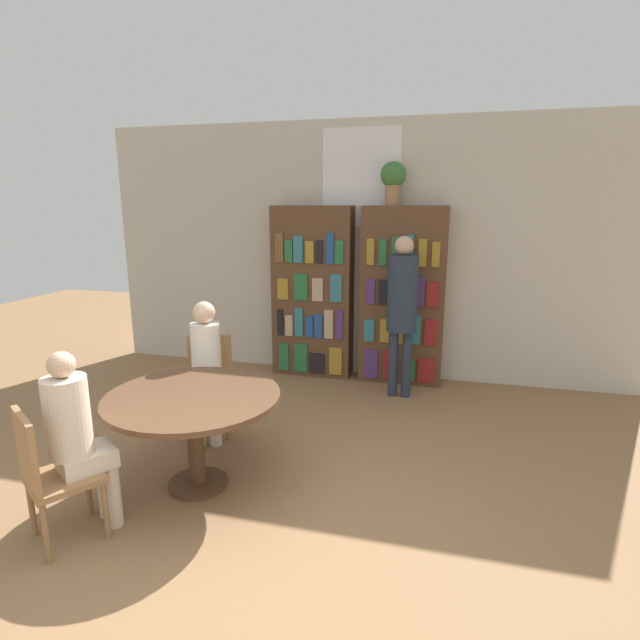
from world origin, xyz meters
The scene contains 11 objects.
ground_plane centered at (0.00, 0.00, 0.00)m, with size 16.00×16.00×0.00m, color olive.
wall_back centered at (0.00, 3.78, 1.51)m, with size 6.40×0.07×3.00m.
bookshelf_left centered at (-0.54, 3.58, 1.01)m, with size 0.95×0.34×2.04m.
bookshelf_right centered at (0.54, 3.58, 1.01)m, with size 0.95×0.34×2.04m.
flower_vase centered at (0.39, 3.59, 2.32)m, with size 0.28×0.28×0.47m.
reading_table centered at (-0.69, 0.91, 0.61)m, with size 1.26×1.26×0.72m.
chair_near_camera centered at (-1.23, 0.10, 0.49)m, with size 0.55×0.55×0.88m.
chair_left_side centered at (-1.03, 1.81, 0.49)m, with size 0.51×0.51×0.88m.
seated_reader_left centered at (-0.97, 1.64, 0.70)m, with size 0.35×0.40×1.24m.
seated_reader_right centered at (-1.12, 0.25, 0.68)m, with size 0.39×0.41×1.21m.
librarian_standing centered at (0.58, 3.08, 1.07)m, with size 0.31×0.58×1.74m.
Camera 1 is at (1.05, -2.12, 2.07)m, focal length 28.00 mm.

